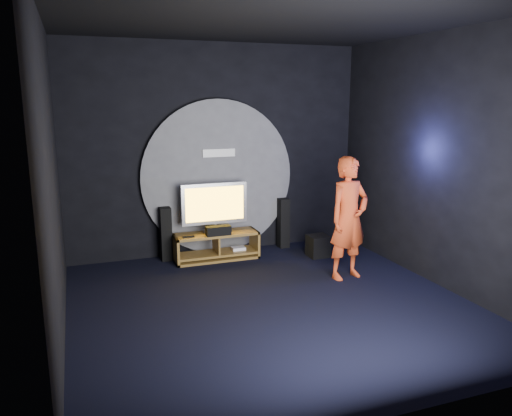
{
  "coord_description": "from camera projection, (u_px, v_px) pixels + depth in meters",
  "views": [
    {
      "loc": [
        -2.25,
        -5.58,
        2.61
      ],
      "look_at": [
        0.17,
        1.05,
        1.05
      ],
      "focal_mm": 35.0,
      "sensor_mm": 36.0,
      "label": 1
    }
  ],
  "objects": [
    {
      "name": "front_wall",
      "position": [
        396.0,
        215.0,
        3.77
      ],
      "size": [
        5.0,
        0.04,
        3.5
      ],
      "primitive_type": "cube",
      "color": "black",
      "rests_on": "ground"
    },
    {
      "name": "left_wall",
      "position": [
        51.0,
        182.0,
        5.22
      ],
      "size": [
        0.04,
        5.0,
        3.5
      ],
      "primitive_type": "cube",
      "color": "black",
      "rests_on": "ground"
    },
    {
      "name": "media_console",
      "position": [
        217.0,
        248.0,
        8.22
      ],
      "size": [
        1.38,
        0.45,
        0.45
      ],
      "color": "olive",
      "rests_on": "ground"
    },
    {
      "name": "ceiling",
      "position": [
        274.0,
        18.0,
        5.68
      ],
      "size": [
        5.0,
        5.0,
        0.01
      ],
      "primitive_type": "cube",
      "color": "black",
      "rests_on": "back_wall"
    },
    {
      "name": "floor",
      "position": [
        272.0,
        305.0,
        6.44
      ],
      "size": [
        5.0,
        5.0,
        0.0
      ],
      "primitive_type": "plane",
      "color": "black",
      "rests_on": "ground"
    },
    {
      "name": "tv",
      "position": [
        214.0,
        205.0,
        8.13
      ],
      "size": [
        1.09,
        0.22,
        0.81
      ],
      "color": "#BBBBC3",
      "rests_on": "media_console"
    },
    {
      "name": "center_speaker",
      "position": [
        218.0,
        231.0,
        8.02
      ],
      "size": [
        0.4,
        0.15,
        0.15
      ],
      "primitive_type": "cube",
      "color": "black",
      "rests_on": "media_console"
    },
    {
      "name": "tower_speaker_left",
      "position": [
        166.0,
        234.0,
        8.13
      ],
      "size": [
        0.18,
        0.2,
        0.88
      ],
      "primitive_type": "cube",
      "color": "black",
      "rests_on": "ground"
    },
    {
      "name": "remote",
      "position": [
        189.0,
        237.0,
        7.89
      ],
      "size": [
        0.18,
        0.05,
        0.02
      ],
      "primitive_type": "cube",
      "color": "black",
      "rests_on": "media_console"
    },
    {
      "name": "right_wall",
      "position": [
        440.0,
        162.0,
        6.9
      ],
      "size": [
        0.04,
        5.0,
        3.5
      ],
      "primitive_type": "cube",
      "color": "black",
      "rests_on": "ground"
    },
    {
      "name": "wall_disc_panel",
      "position": [
        218.0,
        177.0,
        8.4
      ],
      "size": [
        2.6,
        0.11,
        2.6
      ],
      "color": "#515156",
      "rests_on": "ground"
    },
    {
      "name": "back_wall",
      "position": [
        217.0,
        150.0,
        8.35
      ],
      "size": [
        5.0,
        0.04,
        3.5
      ],
      "primitive_type": "cube",
      "color": "black",
      "rests_on": "ground"
    },
    {
      "name": "player",
      "position": [
        349.0,
        218.0,
        7.24
      ],
      "size": [
        0.73,
        0.55,
        1.8
      ],
      "primitive_type": "imported",
      "rotation": [
        0.0,
        0.0,
        0.19
      ],
      "color": "#C73F1B",
      "rests_on": "ground"
    },
    {
      "name": "subwoofer",
      "position": [
        318.0,
        246.0,
        8.37
      ],
      "size": [
        0.33,
        0.33,
        0.36
      ],
      "primitive_type": "cube",
      "color": "black",
      "rests_on": "ground"
    },
    {
      "name": "tower_speaker_right",
      "position": [
        283.0,
        223.0,
        8.85
      ],
      "size": [
        0.18,
        0.2,
        0.88
      ],
      "primitive_type": "cube",
      "color": "black",
      "rests_on": "ground"
    }
  ]
}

